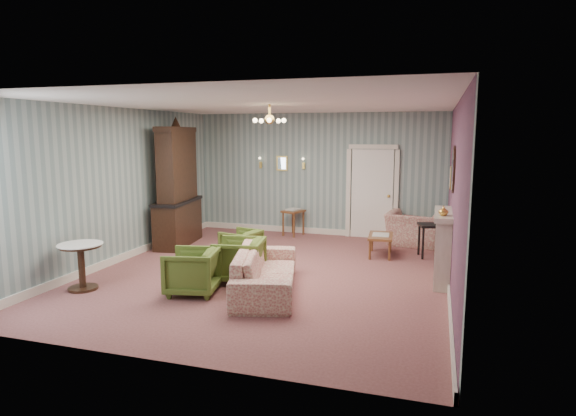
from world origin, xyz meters
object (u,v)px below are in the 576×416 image
(wingback_chair, at_px, (414,223))
(side_table_black, at_px, (430,241))
(pedestal_table, at_px, (82,267))
(dresser, at_px, (177,183))
(sofa_chintz, at_px, (266,263))
(olive_chair_a, at_px, (192,269))
(olive_chair_b, at_px, (239,258))
(fireplace, at_px, (443,247))
(olive_chair_c, at_px, (241,243))
(coffee_table, at_px, (380,245))

(wingback_chair, relative_size, side_table_black, 1.67)
(side_table_black, height_order, pedestal_table, pedestal_table)
(dresser, relative_size, pedestal_table, 3.67)
(sofa_chintz, xyz_separation_m, pedestal_table, (-2.76, -0.79, -0.07))
(dresser, bearing_deg, sofa_chintz, -47.56)
(olive_chair_a, bearing_deg, dresser, -158.96)
(dresser, bearing_deg, olive_chair_b, -49.62)
(olive_chair_b, xyz_separation_m, sofa_chintz, (0.59, -0.35, 0.04))
(olive_chair_a, xyz_separation_m, dresser, (-1.88, 2.88, 0.98))
(fireplace, bearing_deg, olive_chair_b, -162.74)
(olive_chair_c, height_order, fireplace, fireplace)
(olive_chair_c, xyz_separation_m, fireplace, (3.68, -0.25, 0.25))
(fireplace, height_order, coffee_table, fireplace)
(pedestal_table, bearing_deg, olive_chair_c, 54.70)
(wingback_chair, bearing_deg, dresser, 25.23)
(olive_chair_a, xyz_separation_m, olive_chair_c, (-0.05, 2.04, -0.05))
(pedestal_table, bearing_deg, olive_chair_b, 27.72)
(olive_chair_a, height_order, olive_chair_c, olive_chair_a)
(dresser, height_order, pedestal_table, dresser)
(olive_chair_c, distance_m, dresser, 2.26)
(dresser, distance_m, pedestal_table, 3.37)
(dresser, bearing_deg, coffee_table, -3.73)
(pedestal_table, bearing_deg, wingback_chair, 44.26)
(wingback_chair, distance_m, side_table_black, 1.09)
(olive_chair_a, bearing_deg, pedestal_table, -90.99)
(olive_chair_a, height_order, side_table_black, olive_chair_a)
(olive_chair_a, bearing_deg, olive_chair_b, 139.27)
(olive_chair_c, height_order, side_table_black, side_table_black)
(coffee_table, relative_size, pedestal_table, 1.13)
(olive_chair_c, xyz_separation_m, pedestal_table, (-1.69, -2.38, 0.04))
(fireplace, bearing_deg, olive_chair_a, -153.72)
(olive_chair_a, xyz_separation_m, fireplace, (3.63, 1.79, 0.20))
(olive_chair_b, relative_size, olive_chair_c, 1.19)
(olive_chair_a, distance_m, dresser, 3.57)
(olive_chair_a, height_order, olive_chair_b, olive_chair_b)
(wingback_chair, bearing_deg, sofa_chintz, 71.05)
(dresser, xyz_separation_m, pedestal_table, (0.14, -3.22, -0.99))
(wingback_chair, xyz_separation_m, dresser, (-4.95, -1.47, 0.87))
(fireplace, relative_size, side_table_black, 2.10)
(sofa_chintz, xyz_separation_m, side_table_black, (2.39, 2.87, -0.10))
(olive_chair_a, relative_size, pedestal_table, 1.03)
(olive_chair_b, height_order, pedestal_table, olive_chair_b)
(olive_chair_c, relative_size, side_table_black, 0.99)
(olive_chair_a, relative_size, sofa_chintz, 0.34)
(olive_chair_a, height_order, fireplace, fireplace)
(fireplace, distance_m, coffee_table, 1.84)
(sofa_chintz, distance_m, fireplace, 2.93)
(dresser, relative_size, coffee_table, 3.25)
(olive_chair_b, distance_m, wingback_chair, 4.42)
(fireplace, xyz_separation_m, side_table_black, (-0.21, 1.53, -0.25))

